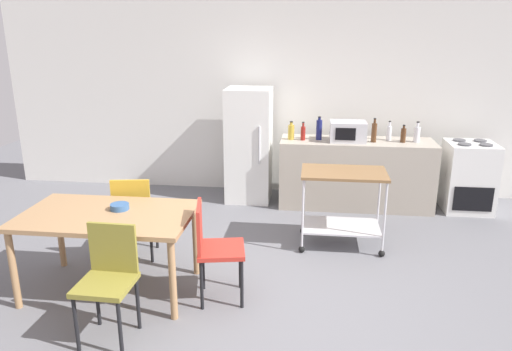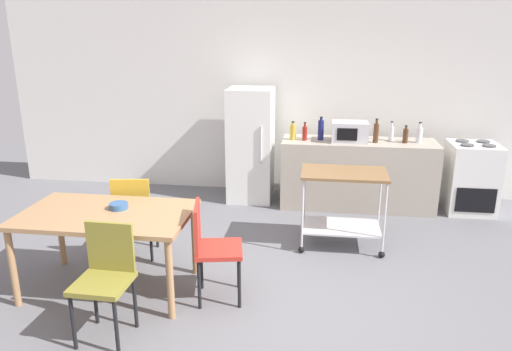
# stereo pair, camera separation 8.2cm
# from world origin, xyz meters

# --- Properties ---
(ground_plane) EXTENTS (12.00, 12.00, 0.00)m
(ground_plane) POSITION_xyz_m (0.00, 0.00, 0.00)
(ground_plane) COLOR slate
(back_wall) EXTENTS (8.40, 0.12, 2.90)m
(back_wall) POSITION_xyz_m (0.00, 3.20, 1.45)
(back_wall) COLOR silver
(back_wall) RESTS_ON ground_plane
(kitchen_counter) EXTENTS (2.00, 0.64, 0.90)m
(kitchen_counter) POSITION_xyz_m (0.90, 2.60, 0.45)
(kitchen_counter) COLOR #A89E8E
(kitchen_counter) RESTS_ON ground_plane
(dining_table) EXTENTS (1.50, 0.90, 0.75)m
(dining_table) POSITION_xyz_m (-1.46, 0.07, 0.67)
(dining_table) COLOR #A37A51
(dining_table) RESTS_ON ground_plane
(chair_red) EXTENTS (0.47, 0.47, 0.89)m
(chair_red) POSITION_xyz_m (-0.50, 0.03, 0.52)
(chair_red) COLOR #B72D23
(chair_red) RESTS_ON ground_plane
(chair_olive) EXTENTS (0.41, 0.41, 0.89)m
(chair_olive) POSITION_xyz_m (-1.18, -0.59, 0.52)
(chair_olive) COLOR olive
(chair_olive) RESTS_ON ground_plane
(chair_mustard) EXTENTS (0.46, 0.46, 0.89)m
(chair_mustard) POSITION_xyz_m (-1.46, 0.72, 0.52)
(chair_mustard) COLOR gold
(chair_mustard) RESTS_ON ground_plane
(stove_oven) EXTENTS (0.60, 0.61, 0.92)m
(stove_oven) POSITION_xyz_m (2.35, 2.62, 0.45)
(stove_oven) COLOR white
(stove_oven) RESTS_ON ground_plane
(refrigerator) EXTENTS (0.60, 0.63, 1.55)m
(refrigerator) POSITION_xyz_m (-0.55, 2.70, 0.78)
(refrigerator) COLOR white
(refrigerator) RESTS_ON ground_plane
(kitchen_cart) EXTENTS (0.91, 0.57, 0.85)m
(kitchen_cart) POSITION_xyz_m (0.66, 1.30, 0.57)
(kitchen_cart) COLOR brown
(kitchen_cart) RESTS_ON ground_plane
(bottle_sesame_oil) EXTENTS (0.08, 0.08, 0.24)m
(bottle_sesame_oil) POSITION_xyz_m (0.03, 2.57, 1.00)
(bottle_sesame_oil) COLOR gold
(bottle_sesame_oil) RESTS_ON kitchen_counter
(bottle_wine) EXTENTS (0.06, 0.06, 0.24)m
(bottle_wine) POSITION_xyz_m (0.19, 2.54, 1.00)
(bottle_wine) COLOR maroon
(bottle_wine) RESTS_ON kitchen_counter
(bottle_hot_sauce) EXTENTS (0.08, 0.08, 0.31)m
(bottle_hot_sauce) POSITION_xyz_m (0.39, 2.60, 1.04)
(bottle_hot_sauce) COLOR navy
(bottle_hot_sauce) RESTS_ON kitchen_counter
(microwave) EXTENTS (0.46, 0.35, 0.26)m
(microwave) POSITION_xyz_m (0.77, 2.54, 1.03)
(microwave) COLOR silver
(microwave) RESTS_ON kitchen_counter
(bottle_olive_oil) EXTENTS (0.07, 0.07, 0.31)m
(bottle_olive_oil) POSITION_xyz_m (1.10, 2.54, 1.03)
(bottle_olive_oil) COLOR #4C2D19
(bottle_olive_oil) RESTS_ON kitchen_counter
(bottle_soy_sauce) EXTENTS (0.06, 0.06, 0.25)m
(bottle_soy_sauce) POSITION_xyz_m (1.31, 2.68, 1.00)
(bottle_soy_sauce) COLOR silver
(bottle_soy_sauce) RESTS_ON kitchen_counter
(bottle_sparkling_water) EXTENTS (0.07, 0.07, 0.23)m
(bottle_sparkling_water) POSITION_xyz_m (1.47, 2.57, 1.00)
(bottle_sparkling_water) COLOR #4C2D19
(bottle_sparkling_water) RESTS_ON kitchen_counter
(bottle_vinegar) EXTENTS (0.08, 0.08, 0.27)m
(bottle_vinegar) POSITION_xyz_m (1.65, 2.61, 1.01)
(bottle_vinegar) COLOR silver
(bottle_vinegar) RESTS_ON kitchen_counter
(fruit_bowl) EXTENTS (0.17, 0.17, 0.05)m
(fruit_bowl) POSITION_xyz_m (-1.38, 0.17, 0.78)
(fruit_bowl) COLOR #33598C
(fruit_bowl) RESTS_ON dining_table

